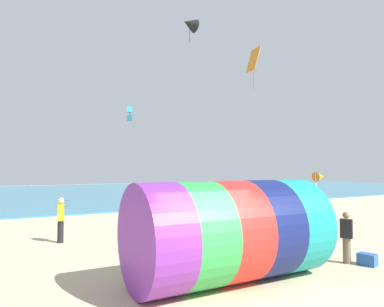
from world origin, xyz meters
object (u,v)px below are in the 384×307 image
at_px(giant_inflatable_tube, 229,231).
at_px(kite_cyan_box, 130,114).
at_px(kite_orange_diamond, 253,60).
at_px(kite_black_delta, 190,24).
at_px(beach_flag, 320,181).
at_px(bystander_near_water, 61,219).
at_px(cooler_box, 367,259).
at_px(kite_handler, 347,237).

xyz_separation_m(giant_inflatable_tube, kite_cyan_box, (2.20, 14.66, 5.37)).
distance_m(kite_orange_diamond, kite_cyan_box, 8.90).
distance_m(kite_black_delta, beach_flag, 16.72).
bearing_deg(bystander_near_water, kite_orange_diamond, 3.84).
relative_size(kite_orange_diamond, kite_black_delta, 1.32).
height_order(kite_orange_diamond, cooler_box, kite_orange_diamond).
bearing_deg(kite_cyan_box, kite_handler, -82.26).
bearing_deg(cooler_box, beach_flag, 84.17).
xyz_separation_m(kite_black_delta, beach_flag, (-1.54, -12.62, -10.86)).
distance_m(giant_inflatable_tube, kite_cyan_box, 15.76).
xyz_separation_m(kite_black_delta, bystander_near_water, (-9.54, -6.52, -12.48)).
xyz_separation_m(kite_handler, kite_orange_diamond, (3.13, 8.29, 8.48)).
bearing_deg(kite_orange_diamond, kite_black_delta, 100.17).
bearing_deg(beach_flag, kite_orange_diamond, 69.25).
relative_size(kite_handler, kite_black_delta, 0.85).
xyz_separation_m(kite_handler, kite_black_delta, (2.08, 14.10, 12.59)).
distance_m(giant_inflatable_tube, bystander_near_water, 7.88).
bearing_deg(kite_black_delta, giant_inflatable_tube, -114.80).
bearing_deg(giant_inflatable_tube, kite_handler, -5.38).
distance_m(kite_black_delta, bystander_near_water, 17.01).
bearing_deg(kite_black_delta, cooler_box, -96.80).
xyz_separation_m(giant_inflatable_tube, kite_orange_diamond, (7.37, 7.89, 7.97)).
xyz_separation_m(beach_flag, cooler_box, (-0.20, -1.94, -2.37)).
distance_m(kite_handler, kite_black_delta, 19.02).
bearing_deg(bystander_near_water, cooler_box, -45.85).
height_order(giant_inflatable_tube, kite_orange_diamond, kite_orange_diamond).
height_order(bystander_near_water, cooler_box, bystander_near_water).
height_order(kite_handler, bystander_near_water, bystander_near_water).
distance_m(giant_inflatable_tube, kite_black_delta, 19.33).
height_order(kite_cyan_box, beach_flag, kite_cyan_box).
bearing_deg(kite_cyan_box, kite_black_delta, -13.01).
bearing_deg(kite_handler, bystander_near_water, 134.51).
relative_size(kite_handler, beach_flag, 0.56).
distance_m(giant_inflatable_tube, cooler_box, 4.81).
distance_m(bystander_near_water, beach_flag, 10.19).
distance_m(kite_handler, cooler_box, 0.86).
bearing_deg(giant_inflatable_tube, kite_cyan_box, 81.46).
bearing_deg(cooler_box, kite_orange_diamond, 72.38).
bearing_deg(kite_cyan_box, giant_inflatable_tube, -98.54).
distance_m(kite_orange_diamond, cooler_box, 12.94).
xyz_separation_m(giant_inflatable_tube, kite_handler, (4.25, -0.40, -0.51)).
distance_m(kite_orange_diamond, bystander_near_water, 13.51).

